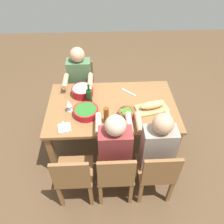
{
  "coord_description": "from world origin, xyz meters",
  "views": [
    {
      "loc": [
        -0.1,
        -2.11,
        2.6
      ],
      "look_at": [
        0.0,
        0.0,
        0.63
      ],
      "focal_mm": 35.48,
      "sensor_mm": 36.0,
      "label": 1
    }
  ],
  "objects_px": {
    "diner_far_left": "(80,80)",
    "bread_loaf": "(152,105)",
    "serving_bowl_greens": "(86,111)",
    "wine_bottle": "(89,96)",
    "napkin_stack": "(64,128)",
    "beer_bottle": "(106,116)",
    "serving_bowl_pasta": "(82,91)",
    "diner_near_right": "(156,146)",
    "chair_near_left": "(74,176)",
    "serving_bowl_salad": "(127,113)",
    "dining_table": "(112,110)",
    "chair_near_right": "(157,172)",
    "cutting_board": "(152,108)",
    "chair_far_left": "(82,85)",
    "cup_near_center": "(117,120)",
    "diner_near_center": "(115,148)",
    "wine_glass": "(69,104)",
    "chair_near_center": "(116,174)"
  },
  "relations": [
    {
      "from": "dining_table",
      "to": "serving_bowl_salad",
      "type": "distance_m",
      "value": 0.28
    },
    {
      "from": "chair_near_left",
      "to": "cutting_board",
      "type": "bearing_deg",
      "value": 38.12
    },
    {
      "from": "wine_bottle",
      "to": "beer_bottle",
      "type": "bearing_deg",
      "value": -60.35
    },
    {
      "from": "bread_loaf",
      "to": "chair_near_left",
      "type": "bearing_deg",
      "value": -141.88
    },
    {
      "from": "serving_bowl_salad",
      "to": "diner_near_right",
      "type": "bearing_deg",
      "value": -57.68
    },
    {
      "from": "chair_near_right",
      "to": "diner_far_left",
      "type": "bearing_deg",
      "value": 121.56
    },
    {
      "from": "diner_far_left",
      "to": "chair_near_right",
      "type": "xyz_separation_m",
      "value": [
        0.9,
        -1.47,
        -0.21
      ]
    },
    {
      "from": "diner_far_left",
      "to": "bread_loaf",
      "type": "relative_size",
      "value": 3.75
    },
    {
      "from": "chair_far_left",
      "to": "cup_near_center",
      "type": "xyz_separation_m",
      "value": [
        0.5,
        -1.13,
        0.3
      ]
    },
    {
      "from": "beer_bottle",
      "to": "napkin_stack",
      "type": "bearing_deg",
      "value": -170.41
    },
    {
      "from": "dining_table",
      "to": "diner_near_center",
      "type": "height_order",
      "value": "diner_near_center"
    },
    {
      "from": "chair_near_left",
      "to": "wine_glass",
      "type": "distance_m",
      "value": 0.85
    },
    {
      "from": "chair_far_left",
      "to": "cutting_board",
      "type": "relative_size",
      "value": 2.12
    },
    {
      "from": "diner_near_right",
      "to": "chair_near_left",
      "type": "distance_m",
      "value": 0.94
    },
    {
      "from": "dining_table",
      "to": "serving_bowl_pasta",
      "type": "xyz_separation_m",
      "value": [
        -0.38,
        0.25,
        0.15
      ]
    },
    {
      "from": "diner_far_left",
      "to": "bread_loaf",
      "type": "distance_m",
      "value": 1.2
    },
    {
      "from": "chair_near_right",
      "to": "serving_bowl_salad",
      "type": "relative_size",
      "value": 4.24
    },
    {
      "from": "chair_near_left",
      "to": "napkin_stack",
      "type": "relative_size",
      "value": 6.07
    },
    {
      "from": "diner_far_left",
      "to": "serving_bowl_salad",
      "type": "relative_size",
      "value": 5.99
    },
    {
      "from": "diner_near_right",
      "to": "napkin_stack",
      "type": "distance_m",
      "value": 1.05
    },
    {
      "from": "chair_near_center",
      "to": "serving_bowl_pasta",
      "type": "bearing_deg",
      "value": 109.68
    },
    {
      "from": "diner_near_center",
      "to": "napkin_stack",
      "type": "xyz_separation_m",
      "value": [
        -0.56,
        0.27,
        0.05
      ]
    },
    {
      "from": "chair_near_left",
      "to": "serving_bowl_pasta",
      "type": "height_order",
      "value": "same"
    },
    {
      "from": "diner_far_left",
      "to": "cutting_board",
      "type": "height_order",
      "value": "diner_far_left"
    },
    {
      "from": "diner_near_center",
      "to": "beer_bottle",
      "type": "xyz_separation_m",
      "value": [
        -0.08,
        0.35,
        0.15
      ]
    },
    {
      "from": "chair_near_right",
      "to": "cup_near_center",
      "type": "relative_size",
      "value": 8.94
    },
    {
      "from": "serving_bowl_pasta",
      "to": "bread_loaf",
      "type": "bearing_deg",
      "value": -20.68
    },
    {
      "from": "chair_near_right",
      "to": "serving_bowl_greens",
      "type": "xyz_separation_m",
      "value": [
        -0.77,
        0.68,
        0.31
      ]
    },
    {
      "from": "diner_near_center",
      "to": "serving_bowl_salad",
      "type": "height_order",
      "value": "diner_near_center"
    },
    {
      "from": "chair_near_right",
      "to": "wine_bottle",
      "type": "xyz_separation_m",
      "value": [
        -0.73,
        0.89,
        0.37
      ]
    },
    {
      "from": "cup_near_center",
      "to": "serving_bowl_pasta",
      "type": "bearing_deg",
      "value": 128.05
    },
    {
      "from": "bread_loaf",
      "to": "wine_bottle",
      "type": "relative_size",
      "value": 1.1
    },
    {
      "from": "dining_table",
      "to": "diner_far_left",
      "type": "xyz_separation_m",
      "value": [
        -0.45,
        0.64,
        0.04
      ]
    },
    {
      "from": "dining_table",
      "to": "bread_loaf",
      "type": "height_order",
      "value": "bread_loaf"
    },
    {
      "from": "chair_far_left",
      "to": "diner_far_left",
      "type": "height_order",
      "value": "diner_far_left"
    },
    {
      "from": "dining_table",
      "to": "serving_bowl_greens",
      "type": "relative_size",
      "value": 5.49
    },
    {
      "from": "serving_bowl_greens",
      "to": "wine_bottle",
      "type": "distance_m",
      "value": 0.22
    },
    {
      "from": "wine_bottle",
      "to": "dining_table",
      "type": "bearing_deg",
      "value": -12.94
    },
    {
      "from": "chair_near_center",
      "to": "diner_near_center",
      "type": "height_order",
      "value": "diner_near_center"
    },
    {
      "from": "chair_far_left",
      "to": "diner_far_left",
      "type": "xyz_separation_m",
      "value": [
        -0.0,
        -0.18,
        0.21
      ]
    },
    {
      "from": "chair_near_right",
      "to": "bread_loaf",
      "type": "relative_size",
      "value": 2.66
    },
    {
      "from": "serving_bowl_pasta",
      "to": "wine_glass",
      "type": "bearing_deg",
      "value": -114.7
    },
    {
      "from": "wine_glass",
      "to": "beer_bottle",
      "type": "bearing_deg",
      "value": -26.44
    },
    {
      "from": "napkin_stack",
      "to": "beer_bottle",
      "type": "bearing_deg",
      "value": 9.59
    },
    {
      "from": "serving_bowl_pasta",
      "to": "wine_bottle",
      "type": "distance_m",
      "value": 0.21
    },
    {
      "from": "diner_near_center",
      "to": "serving_bowl_salad",
      "type": "relative_size",
      "value": 5.99
    },
    {
      "from": "chair_near_right",
      "to": "cutting_board",
      "type": "bearing_deg",
      "value": 86.7
    },
    {
      "from": "serving_bowl_pasta",
      "to": "beer_bottle",
      "type": "bearing_deg",
      "value": -60.62
    },
    {
      "from": "diner_near_center",
      "to": "cutting_board",
      "type": "relative_size",
      "value": 3.0
    },
    {
      "from": "beer_bottle",
      "to": "napkin_stack",
      "type": "relative_size",
      "value": 1.57
    }
  ]
}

